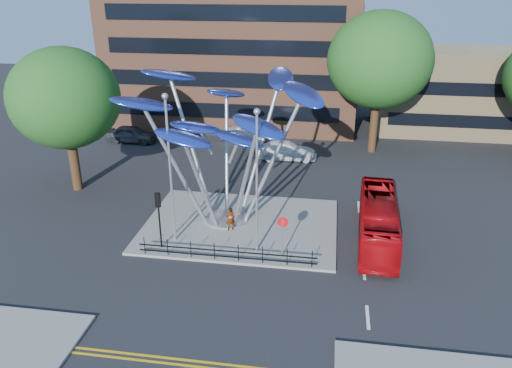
% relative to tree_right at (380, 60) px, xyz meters
% --- Properties ---
extents(ground, '(120.00, 120.00, 0.00)m').
position_rel_tree_right_xyz_m(ground, '(-8.00, -22.00, -8.04)').
color(ground, black).
rests_on(ground, ground).
extents(traffic_island, '(12.00, 9.00, 0.15)m').
position_rel_tree_right_xyz_m(traffic_island, '(-9.00, -16.00, -7.96)').
color(traffic_island, slate).
rests_on(traffic_island, ground).
extents(double_yellow_near, '(40.00, 0.12, 0.01)m').
position_rel_tree_right_xyz_m(double_yellow_near, '(-8.00, -28.00, -8.03)').
color(double_yellow_near, gold).
rests_on(double_yellow_near, ground).
extents(double_yellow_far, '(40.00, 0.12, 0.01)m').
position_rel_tree_right_xyz_m(double_yellow_far, '(-8.00, -28.30, -8.03)').
color(double_yellow_far, gold).
rests_on(double_yellow_far, ground).
extents(low_building_near, '(15.00, 8.00, 8.00)m').
position_rel_tree_right_xyz_m(low_building_near, '(8.00, 8.00, -4.04)').
color(low_building_near, tan).
rests_on(low_building_near, ground).
extents(tree_right, '(8.80, 8.80, 12.11)m').
position_rel_tree_right_xyz_m(tree_right, '(0.00, 0.00, 0.00)').
color(tree_right, black).
rests_on(tree_right, ground).
extents(tree_left, '(7.60, 7.60, 10.32)m').
position_rel_tree_right_xyz_m(tree_left, '(-22.00, -12.00, -1.24)').
color(tree_left, black).
rests_on(tree_left, ground).
extents(leaf_sculpture, '(12.72, 9.54, 9.51)m').
position_rel_tree_right_xyz_m(leaf_sculpture, '(-10.07, -15.32, -1.16)').
color(leaf_sculpture, '#9EA0A5').
rests_on(leaf_sculpture, traffic_island).
extents(street_lamp_left, '(0.36, 0.36, 8.80)m').
position_rel_tree_right_xyz_m(street_lamp_left, '(-12.50, -18.50, -2.68)').
color(street_lamp_left, '#9EA0A5').
rests_on(street_lamp_left, traffic_island).
extents(street_lamp_right, '(0.36, 0.36, 8.30)m').
position_rel_tree_right_xyz_m(street_lamp_right, '(-7.50, -19.00, -2.94)').
color(street_lamp_right, '#9EA0A5').
rests_on(street_lamp_right, traffic_island).
extents(traffic_light_island, '(0.28, 0.18, 3.42)m').
position_rel_tree_right_xyz_m(traffic_light_island, '(-13.00, -19.50, -5.42)').
color(traffic_light_island, black).
rests_on(traffic_light_island, traffic_island).
extents(no_entry_sign_island, '(0.60, 0.10, 2.45)m').
position_rel_tree_right_xyz_m(no_entry_sign_island, '(-6.00, -19.48, -6.22)').
color(no_entry_sign_island, '#9EA0A5').
rests_on(no_entry_sign_island, traffic_island).
extents(pedestrian_railing_front, '(10.00, 0.06, 1.00)m').
position_rel_tree_right_xyz_m(pedestrian_railing_front, '(-9.00, -20.30, -7.48)').
color(pedestrian_railing_front, black).
rests_on(pedestrian_railing_front, traffic_island).
extents(red_bus, '(2.53, 9.11, 2.51)m').
position_rel_tree_right_xyz_m(red_bus, '(-0.62, -16.35, -6.78)').
color(red_bus, '#A6070C').
rests_on(red_bus, ground).
extents(pedestrian, '(0.66, 0.57, 1.52)m').
position_rel_tree_right_xyz_m(pedestrian, '(-9.48, -16.85, -7.13)').
color(pedestrian, gray).
rests_on(pedestrian, traffic_island).
extents(parked_car_left, '(4.70, 1.98, 1.59)m').
position_rel_tree_right_xyz_m(parked_car_left, '(-22.23, -0.83, -7.24)').
color(parked_car_left, '#3B3D42').
rests_on(parked_car_left, ground).
extents(parked_car_mid, '(4.50, 2.03, 1.43)m').
position_rel_tree_right_xyz_m(parked_car_mid, '(-11.86, 1.00, -7.32)').
color(parked_car_mid, '#B0B4B9').
rests_on(parked_car_mid, ground).
extents(parked_car_right, '(5.34, 2.51, 1.51)m').
position_rel_tree_right_xyz_m(parked_car_right, '(-7.36, -3.15, -7.28)').
color(parked_car_right, white).
rests_on(parked_car_right, ground).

